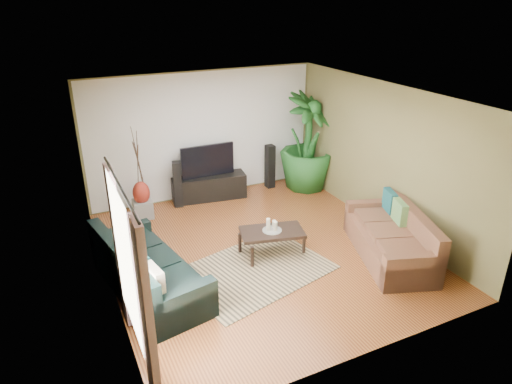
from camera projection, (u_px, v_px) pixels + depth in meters
floor at (261, 252)px, 7.91m from camera, size 5.50×5.50×0.00m
ceiling at (262, 96)px, 6.82m from camera, size 5.50×5.50×0.00m
wall_back at (204, 135)px, 9.64m from camera, size 5.00×0.00×5.00m
wall_front at (370, 263)px, 5.09m from camera, size 5.00×0.00×5.00m
wall_left at (101, 209)px, 6.37m from camera, size 0.00×5.50×5.50m
wall_right at (384, 157)px, 8.35m from camera, size 0.00×5.50×5.50m
backwall_panel at (204, 136)px, 9.63m from camera, size 4.90×0.00×4.90m
window_pane at (124, 261)px, 5.04m from camera, size 0.00×1.80×1.80m
curtain_near at (147, 318)px, 4.54m from camera, size 0.08×0.35×2.20m
curtain_far at (119, 248)px, 5.78m from camera, size 0.08×0.35×2.20m
curtain_rod at (119, 185)px, 4.70m from camera, size 0.03×1.90×0.03m
sofa_left at (149, 265)px, 6.73m from camera, size 1.39×2.43×0.85m
sofa_right at (390, 234)px, 7.60m from camera, size 1.57×2.27×0.85m
area_rug at (254, 270)px, 7.37m from camera, size 2.65×2.15×0.01m
coffee_table at (272, 242)px, 7.79m from camera, size 1.17×0.82×0.43m
candle_tray at (272, 230)px, 7.70m from camera, size 0.33×0.33×0.01m
candle_tall at (268, 224)px, 7.65m from camera, size 0.07×0.07×0.21m
candle_mid at (275, 226)px, 7.64m from camera, size 0.07×0.07×0.16m
candle_short at (274, 224)px, 7.74m from camera, size 0.07×0.07×0.13m
tv_stand at (209, 187)px, 9.85m from camera, size 1.63×0.70×0.53m
television at (208, 161)px, 9.61m from camera, size 1.16×0.06×0.69m
speaker_left at (178, 184)px, 9.41m from camera, size 0.22×0.24×0.98m
speaker_right at (270, 166)px, 10.35m from camera, size 0.18×0.20×1.00m
potted_plant at (307, 142)px, 10.10m from camera, size 1.64×1.64×2.16m
plant_pot at (306, 181)px, 10.47m from camera, size 0.40×0.40×0.31m
pedestal at (143, 209)px, 9.05m from camera, size 0.38×0.38×0.36m
vase at (141, 193)px, 8.91m from camera, size 0.33×0.33×0.47m
side_table at (120, 251)px, 7.44m from camera, size 0.55×0.55×0.50m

